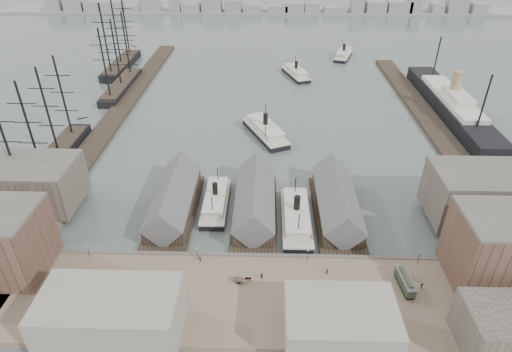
{
  "coord_description": "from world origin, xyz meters",
  "views": [
    {
      "loc": [
        3.41,
        -94.16,
        83.58
      ],
      "look_at": [
        0.0,
        30.0,
        6.0
      ],
      "focal_mm": 30.0,
      "sensor_mm": 36.0,
      "label": 1
    }
  ],
  "objects_px": {
    "horse_cart_left": "(94,273)",
    "horse_cart_right": "(359,303)",
    "tram": "(405,282)",
    "horse_cart_center": "(245,279)",
    "ferry_docked_west": "(216,200)",
    "ocean_steamer": "(451,104)"
  },
  "relations": [
    {
      "from": "tram",
      "to": "horse_cart_center",
      "type": "relative_size",
      "value": 1.95
    },
    {
      "from": "tram",
      "to": "horse_cart_center",
      "type": "xyz_separation_m",
      "value": [
        -40.56,
        0.75,
        -0.93
      ]
    },
    {
      "from": "ferry_docked_west",
      "to": "horse_cart_left",
      "type": "relative_size",
      "value": 5.64
    },
    {
      "from": "ferry_docked_west",
      "to": "horse_cart_left",
      "type": "height_order",
      "value": "ferry_docked_west"
    },
    {
      "from": "ocean_steamer",
      "to": "horse_cart_center",
      "type": "xyz_separation_m",
      "value": [
        -93.65,
        -116.33,
        -1.53
      ]
    },
    {
      "from": "ocean_steamer",
      "to": "horse_cart_right",
      "type": "distance_m",
      "value": 139.75
    },
    {
      "from": "tram",
      "to": "horse_cart_center",
      "type": "bearing_deg",
      "value": 173.39
    },
    {
      "from": "tram",
      "to": "horse_cart_left",
      "type": "relative_size",
      "value": 2.04
    },
    {
      "from": "tram",
      "to": "horse_cart_right",
      "type": "relative_size",
      "value": 2.03
    },
    {
      "from": "tram",
      "to": "horse_cart_center",
      "type": "height_order",
      "value": "tram"
    },
    {
      "from": "ferry_docked_west",
      "to": "horse_cart_center",
      "type": "distance_m",
      "value": 37.36
    },
    {
      "from": "horse_cart_right",
      "to": "ocean_steamer",
      "type": "bearing_deg",
      "value": -51.51
    },
    {
      "from": "horse_cart_center",
      "to": "horse_cart_right",
      "type": "relative_size",
      "value": 1.04
    },
    {
      "from": "horse_cart_left",
      "to": "horse_cart_center",
      "type": "distance_m",
      "value": 39.52
    },
    {
      "from": "ferry_docked_west",
      "to": "tram",
      "type": "xyz_separation_m",
      "value": [
        51.91,
        -36.34,
        1.49
      ]
    },
    {
      "from": "ferry_docked_west",
      "to": "horse_cart_center",
      "type": "xyz_separation_m",
      "value": [
        11.35,
        -35.59,
        0.56
      ]
    },
    {
      "from": "horse_cart_left",
      "to": "horse_cart_right",
      "type": "relative_size",
      "value": 1.0
    },
    {
      "from": "ocean_steamer",
      "to": "horse_cart_left",
      "type": "xyz_separation_m",
      "value": [
        -133.16,
        -115.28,
        -1.55
      ]
    },
    {
      "from": "ocean_steamer",
      "to": "horse_cart_right",
      "type": "height_order",
      "value": "ocean_steamer"
    },
    {
      "from": "ferry_docked_west",
      "to": "horse_cart_right",
      "type": "distance_m",
      "value": 58.11
    },
    {
      "from": "tram",
      "to": "ferry_docked_west",
      "type": "bearing_deg",
      "value": 139.44
    },
    {
      "from": "tram",
      "to": "horse_cart_right",
      "type": "distance_m",
      "value": 14.02
    }
  ]
}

